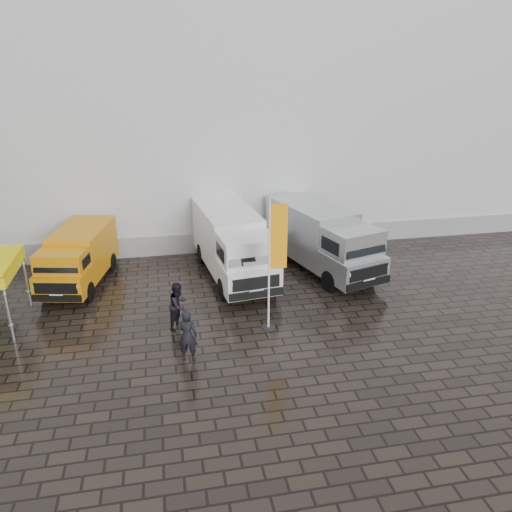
{
  "coord_description": "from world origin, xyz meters",
  "views": [
    {
      "loc": [
        -3.79,
        -15.71,
        9.22
      ],
      "look_at": [
        -0.31,
        2.2,
        1.92
      ],
      "focal_mm": 35.0,
      "sensor_mm": 36.0,
      "label": 1
    }
  ],
  "objects_px": {
    "van_white": "(233,246)",
    "person_front": "(187,336)",
    "person_tent": "(179,305)",
    "van_silver": "(322,240)",
    "flagpole": "(274,259)",
    "van_yellow": "(79,259)",
    "wheelie_bin": "(336,237)"
  },
  "relations": [
    {
      "from": "van_white",
      "to": "person_front",
      "type": "relative_size",
      "value": 3.71
    },
    {
      "from": "person_front",
      "to": "van_white",
      "type": "bearing_deg",
      "value": -97.09
    },
    {
      "from": "person_tent",
      "to": "van_silver",
      "type": "bearing_deg",
      "value": -21.81
    },
    {
      "from": "person_tent",
      "to": "flagpole",
      "type": "bearing_deg",
      "value": -64.93
    },
    {
      "from": "van_yellow",
      "to": "person_front",
      "type": "bearing_deg",
      "value": -46.14
    },
    {
      "from": "person_front",
      "to": "flagpole",
      "type": "bearing_deg",
      "value": -140.49
    },
    {
      "from": "van_yellow",
      "to": "person_front",
      "type": "relative_size",
      "value": 2.81
    },
    {
      "from": "van_silver",
      "to": "flagpole",
      "type": "bearing_deg",
      "value": -141.43
    },
    {
      "from": "wheelie_bin",
      "to": "flagpole",
      "type": "bearing_deg",
      "value": -112.19
    },
    {
      "from": "person_front",
      "to": "van_yellow",
      "type": "bearing_deg",
      "value": -44.49
    },
    {
      "from": "van_white",
      "to": "person_tent",
      "type": "xyz_separation_m",
      "value": [
        -2.6,
        -4.14,
        -0.57
      ]
    },
    {
      "from": "van_silver",
      "to": "wheelie_bin",
      "type": "bearing_deg",
      "value": 42.11
    },
    {
      "from": "person_front",
      "to": "van_silver",
      "type": "bearing_deg",
      "value": -121.99
    },
    {
      "from": "van_silver",
      "to": "person_front",
      "type": "xyz_separation_m",
      "value": [
        -6.56,
        -6.35,
        -0.54
      ]
    },
    {
      "from": "flagpole",
      "to": "person_front",
      "type": "bearing_deg",
      "value": -154.41
    },
    {
      "from": "wheelie_bin",
      "to": "van_silver",
      "type": "bearing_deg",
      "value": -109.93
    },
    {
      "from": "wheelie_bin",
      "to": "van_yellow",
      "type": "bearing_deg",
      "value": -157.67
    },
    {
      "from": "van_silver",
      "to": "person_front",
      "type": "bearing_deg",
      "value": -152.47
    },
    {
      "from": "flagpole",
      "to": "person_tent",
      "type": "relative_size",
      "value": 2.77
    },
    {
      "from": "wheelie_bin",
      "to": "person_front",
      "type": "height_order",
      "value": "person_front"
    },
    {
      "from": "van_silver",
      "to": "wheelie_bin",
      "type": "distance_m",
      "value": 3.47
    },
    {
      "from": "flagpole",
      "to": "person_tent",
      "type": "height_order",
      "value": "flagpole"
    },
    {
      "from": "person_tent",
      "to": "van_yellow",
      "type": "bearing_deg",
      "value": 77.82
    },
    {
      "from": "van_yellow",
      "to": "van_silver",
      "type": "xyz_separation_m",
      "value": [
        10.73,
        -0.44,
        0.27
      ]
    },
    {
      "from": "flagpole",
      "to": "wheelie_bin",
      "type": "distance_m",
      "value": 9.47
    },
    {
      "from": "van_yellow",
      "to": "flagpole",
      "type": "height_order",
      "value": "flagpole"
    },
    {
      "from": "van_yellow",
      "to": "van_white",
      "type": "relative_size",
      "value": 0.76
    },
    {
      "from": "flagpole",
      "to": "person_front",
      "type": "height_order",
      "value": "flagpole"
    },
    {
      "from": "flagpole",
      "to": "van_silver",
      "type": "bearing_deg",
      "value": 55.13
    },
    {
      "from": "van_white",
      "to": "van_silver",
      "type": "relative_size",
      "value": 1.0
    },
    {
      "from": "wheelie_bin",
      "to": "person_tent",
      "type": "bearing_deg",
      "value": -129.03
    },
    {
      "from": "person_tent",
      "to": "wheelie_bin",
      "type": "bearing_deg",
      "value": -13.87
    }
  ]
}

